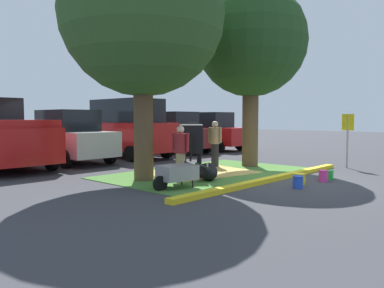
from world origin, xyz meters
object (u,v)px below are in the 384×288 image
(wheelbarrow, at_px, (177,173))
(sedan_silver, at_px, (68,137))
(shade_tree_left, at_px, (142,14))
(hatchback_white, at_px, (172,133))
(bucket_yellow, at_px, (300,179))
(bucket_green, at_px, (328,175))
(parking_sign, at_px, (348,130))
(suv_black, at_px, (127,128))
(cow_holstein, at_px, (191,138))
(shade_tree_right, at_px, (251,42))
(bucket_pink, at_px, (323,176))
(calf_lying, at_px, (208,171))
(bucket_blue, at_px, (298,182))
(person_visitor_near, at_px, (215,143))
(person_handler, at_px, (181,152))
(sedan_red, at_px, (209,132))

(wheelbarrow, bearing_deg, sedan_silver, 81.57)
(shade_tree_left, bearing_deg, hatchback_white, 40.44)
(bucket_yellow, bearing_deg, bucket_green, -10.02)
(parking_sign, distance_m, suv_black, 8.91)
(parking_sign, height_order, bucket_yellow, parking_sign)
(cow_holstein, height_order, bucket_yellow, cow_holstein)
(cow_holstein, distance_m, sedan_silver, 5.44)
(shade_tree_right, height_order, bucket_pink, shade_tree_right)
(cow_holstein, bearing_deg, bucket_yellow, -83.79)
(calf_lying, relative_size, bucket_blue, 3.84)
(shade_tree_left, height_order, suv_black, shade_tree_left)
(shade_tree_left, bearing_deg, cow_holstein, 0.95)
(bucket_yellow, bearing_deg, calf_lying, 116.71)
(person_visitor_near, bearing_deg, bucket_blue, -112.76)
(bucket_yellow, distance_m, sedan_silver, 8.98)
(shade_tree_right, height_order, calf_lying, shade_tree_right)
(person_handler, relative_size, bucket_yellow, 5.08)
(bucket_blue, relative_size, bucket_yellow, 1.03)
(bucket_green, bearing_deg, cow_holstein, 113.78)
(person_handler, height_order, hatchback_white, hatchback_white)
(person_visitor_near, distance_m, bucket_green, 4.05)
(wheelbarrow, distance_m, hatchback_white, 9.75)
(bucket_pink, bearing_deg, sedan_red, 56.99)
(person_handler, xyz_separation_m, sedan_silver, (0.12, 6.15, 0.18))
(shade_tree_left, relative_size, sedan_silver, 1.53)
(sedan_red, bearing_deg, person_visitor_near, -138.22)
(parking_sign, relative_size, sedan_red, 0.42)
(shade_tree_right, bearing_deg, bucket_pink, -112.20)
(sedan_red, bearing_deg, bucket_blue, -128.89)
(person_visitor_near, height_order, sedan_silver, sedan_silver)
(shade_tree_right, height_order, cow_holstein, shade_tree_right)
(person_handler, bearing_deg, shade_tree_right, 5.58)
(person_visitor_near, xyz_separation_m, wheelbarrow, (-3.75, -1.87, -0.48))
(bucket_blue, relative_size, bucket_pink, 0.99)
(sedan_red, bearing_deg, shade_tree_right, -128.28)
(bucket_green, relative_size, suv_black, 0.06)
(shade_tree_right, relative_size, person_visitor_near, 3.92)
(shade_tree_right, bearing_deg, cow_holstein, 169.43)
(bucket_blue, distance_m, sedan_silver, 9.12)
(hatchback_white, bearing_deg, parking_sign, -89.86)
(person_visitor_near, xyz_separation_m, bucket_green, (0.14, -3.98, -0.73))
(wheelbarrow, distance_m, bucket_yellow, 3.25)
(person_handler, height_order, sedan_silver, sedan_silver)
(shade_tree_left, height_order, parking_sign, shade_tree_left)
(cow_holstein, xyz_separation_m, suv_black, (1.55, 5.27, 0.17))
(parking_sign, distance_m, sedan_red, 8.74)
(calf_lying, bearing_deg, person_handler, 144.33)
(shade_tree_left, bearing_deg, person_handler, -53.42)
(wheelbarrow, height_order, bucket_green, wheelbarrow)
(shade_tree_left, bearing_deg, bucket_pink, -49.74)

